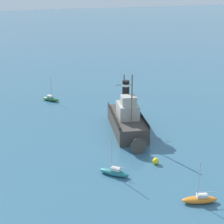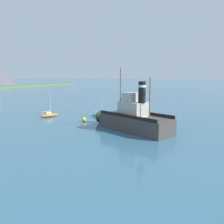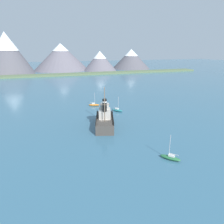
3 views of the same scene
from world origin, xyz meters
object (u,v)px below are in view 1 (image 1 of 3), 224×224
object	(u,v)px
sailboat_teal	(114,172)
sailboat_green	(51,99)
mooring_buoy	(156,161)
old_tugboat	(128,121)
sailboat_orange	(200,199)

from	to	relation	value
sailboat_teal	sailboat_green	bearing A→B (deg)	-92.06
sailboat_green	mooring_buoy	xyz separation A→B (m)	(-4.90, 31.12, -0.01)
sailboat_green	sailboat_teal	bearing A→B (deg)	87.94
old_tugboat	mooring_buoy	distance (m)	10.97
sailboat_teal	sailboat_green	size ratio (longest dim) A/B	1.00
sailboat_teal	sailboat_orange	size ratio (longest dim) A/B	1.00
old_tugboat	sailboat_green	world-z (taller)	old_tugboat
sailboat_teal	sailboat_orange	bearing A→B (deg)	122.31
old_tugboat	sailboat_teal	xyz separation A→B (m)	(7.65, 10.94, -1.40)
old_tugboat	sailboat_teal	distance (m)	13.43
old_tugboat	sailboat_teal	world-z (taller)	old_tugboat
old_tugboat	sailboat_teal	bearing A→B (deg)	55.05
old_tugboat	sailboat_green	xyz separation A→B (m)	(6.52, -20.36, -1.40)
sailboat_orange	sailboat_green	xyz separation A→B (m)	(4.55, -40.27, 0.00)
sailboat_green	sailboat_orange	bearing A→B (deg)	96.45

